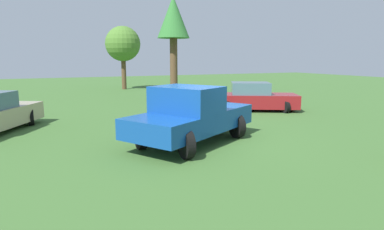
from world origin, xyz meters
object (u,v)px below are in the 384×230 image
at_px(tree_back_left, 173,21).
at_px(pickup_truck, 190,114).
at_px(sedan_near, 253,98).
at_px(tree_back_right, 123,44).

bearing_deg(tree_back_left, pickup_truck, 160.67).
distance_m(pickup_truck, tree_back_left, 12.89).
bearing_deg(sedan_near, tree_back_right, 130.87).
xyz_separation_m(tree_back_left, tree_back_right, (7.85, 1.56, -1.23)).
xyz_separation_m(pickup_truck, tree_back_right, (19.36, -2.48, 2.91)).
bearing_deg(sedan_near, pickup_truck, -112.05).
distance_m(sedan_near, tree_back_right, 15.28).
bearing_deg(tree_back_left, sedan_near, -165.72).
height_order(pickup_truck, sedan_near, pickup_truck).
bearing_deg(tree_back_right, tree_back_left, -168.77).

